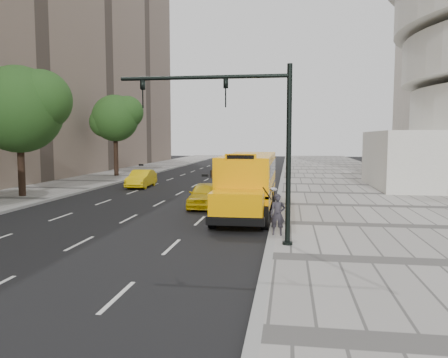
# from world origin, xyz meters

# --- Properties ---
(ground) EXTENTS (140.00, 140.00, 0.00)m
(ground) POSITION_xyz_m (0.00, 0.00, 0.00)
(ground) COLOR black
(ground) RESTS_ON ground
(sidewalk_museum) EXTENTS (12.00, 140.00, 0.15)m
(sidewalk_museum) POSITION_xyz_m (12.00, 0.00, 0.07)
(sidewalk_museum) COLOR #989590
(sidewalk_museum) RESTS_ON ground
(sidewalk_far) EXTENTS (6.00, 140.00, 0.15)m
(sidewalk_far) POSITION_xyz_m (-11.00, 0.00, 0.07)
(sidewalk_far) COLOR #989590
(sidewalk_far) RESTS_ON ground
(curb_museum) EXTENTS (0.30, 140.00, 0.15)m
(curb_museum) POSITION_xyz_m (6.00, 0.00, 0.07)
(curb_museum) COLOR gray
(curb_museum) RESTS_ON ground
(curb_far) EXTENTS (0.30, 140.00, 0.15)m
(curb_far) POSITION_xyz_m (-8.00, 0.00, 0.07)
(curb_far) COLOR gray
(curb_far) RESTS_ON ground
(tree_b) EXTENTS (6.23, 5.54, 8.48)m
(tree_b) POSITION_xyz_m (-10.39, 1.00, 5.75)
(tree_b) COLOR black
(tree_b) RESTS_ON ground
(tree_c) EXTENTS (5.18, 4.60, 8.16)m
(tree_c) POSITION_xyz_m (-10.41, 16.64, 5.89)
(tree_c) COLOR black
(tree_c) RESTS_ON ground
(school_bus) EXTENTS (2.96, 11.56, 3.19)m
(school_bus) POSITION_xyz_m (4.50, -1.61, 1.76)
(school_bus) COLOR #FFA401
(school_bus) RESTS_ON ground
(taxi_near) EXTENTS (1.83, 4.18, 1.40)m
(taxi_near) POSITION_xyz_m (1.97, -0.96, 0.70)
(taxi_near) COLOR gold
(taxi_near) RESTS_ON ground
(taxi_far) EXTENTS (1.64, 4.24, 1.38)m
(taxi_far) POSITION_xyz_m (-4.91, 8.09, 0.69)
(taxi_far) COLOR gold
(taxi_far) RESTS_ON ground
(pedestrian) EXTENTS (0.59, 0.39, 1.60)m
(pedestrian) POSITION_xyz_m (6.21, -8.15, 0.95)
(pedestrian) COLOR #302C34
(pedestrian) RESTS_ON sidewalk_museum
(traffic_signal) EXTENTS (6.18, 0.36, 6.40)m
(traffic_signal) POSITION_xyz_m (5.19, -9.62, 4.09)
(traffic_signal) COLOR black
(traffic_signal) RESTS_ON ground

